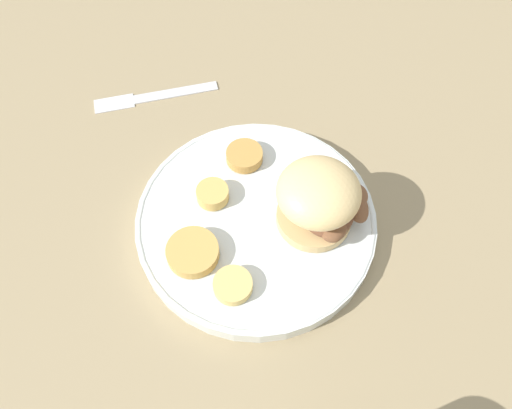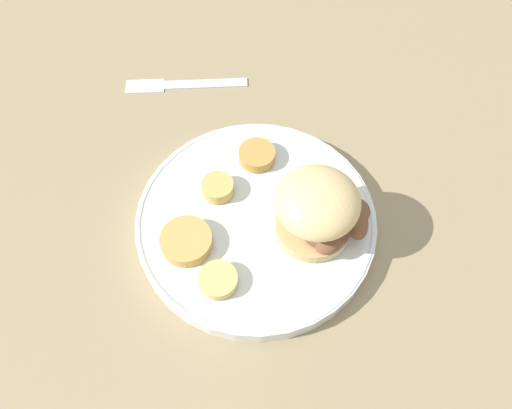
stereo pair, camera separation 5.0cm
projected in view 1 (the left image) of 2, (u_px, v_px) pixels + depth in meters
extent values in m
plane|color=#937F5B|center=(256.00, 226.00, 0.56)|extent=(4.00, 4.00, 0.00)
cylinder|color=silver|center=(256.00, 222.00, 0.55)|extent=(0.26, 0.26, 0.02)
torus|color=silver|center=(256.00, 218.00, 0.55)|extent=(0.26, 0.26, 0.01)
cylinder|color=tan|center=(314.00, 216.00, 0.54)|extent=(0.08, 0.08, 0.01)
ellipsoid|color=brown|center=(349.00, 197.00, 0.53)|extent=(0.04, 0.05, 0.01)
ellipsoid|color=brown|center=(334.00, 222.00, 0.51)|extent=(0.03, 0.05, 0.01)
ellipsoid|color=brown|center=(357.00, 205.00, 0.53)|extent=(0.05, 0.04, 0.02)
ellipsoid|color=brown|center=(333.00, 225.00, 0.51)|extent=(0.05, 0.05, 0.02)
ellipsoid|color=brown|center=(318.00, 222.00, 0.51)|extent=(0.04, 0.03, 0.02)
ellipsoid|color=#E5C17F|center=(319.00, 192.00, 0.50)|extent=(0.09, 0.09, 0.05)
cylinder|color=#DBB766|center=(233.00, 285.00, 0.50)|extent=(0.04, 0.04, 0.01)
cylinder|color=tan|center=(193.00, 253.00, 0.51)|extent=(0.05, 0.05, 0.01)
cylinder|color=tan|center=(213.00, 194.00, 0.55)|extent=(0.04, 0.04, 0.01)
cylinder|color=#BC8942|center=(244.00, 156.00, 0.58)|extent=(0.04, 0.04, 0.01)
cube|color=silver|center=(176.00, 92.00, 0.67)|extent=(0.06, 0.11, 0.00)
cube|color=silver|center=(114.00, 103.00, 0.66)|extent=(0.04, 0.06, 0.00)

